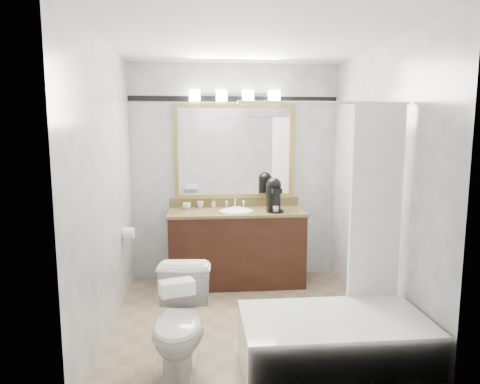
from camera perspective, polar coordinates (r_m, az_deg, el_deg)
The scene contains 14 objects.
room at distance 3.74m, azimuth 0.80°, elevation 0.60°, with size 2.42×2.62×2.52m.
vanity at distance 4.90m, azimuth -0.47°, elevation -7.18°, with size 1.53×0.58×0.97m.
mirror at distance 4.99m, azimuth -0.74°, elevation 5.43°, with size 1.40×0.04×1.10m.
vanity_light_bar at distance 4.95m, azimuth -0.70°, elevation 12.74°, with size 1.02×0.14×0.12m.
accent_stripe at distance 5.01m, azimuth -0.76°, elevation 12.30°, with size 2.40×0.01×0.06m, color black.
bathtub at distance 3.29m, azimuth 12.67°, elevation -18.46°, with size 1.30×0.75×1.96m.
tp_roll at distance 4.54m, azimuth -14.64°, elevation -5.35°, with size 0.12×0.12×0.11m, color white.
toilet at distance 3.24m, azimuth -7.91°, elevation -17.02°, with size 0.41×0.72×0.74m, color white.
tissue_box at distance 2.75m, azimuth -8.43°, elevation -12.46°, with size 0.21×0.12×0.09m, color white.
coffee_maker at distance 4.76m, azimuth 4.53°, elevation -0.26°, with size 0.19×0.25×0.38m.
cup_left at distance 4.93m, azimuth -7.13°, elevation -1.85°, with size 0.10×0.10×0.08m, color white.
cup_right at distance 4.99m, azimuth -5.31°, elevation -1.69°, with size 0.08×0.08×0.08m, color white.
soap_bottle_a at distance 5.00m, azimuth -3.54°, elevation -1.54°, with size 0.04×0.04×0.09m, color white.
soap_bar at distance 4.92m, azimuth -0.48°, elevation -2.08°, with size 0.08×0.05×0.03m, color beige.
Camera 1 is at (-0.39, -3.69, 1.75)m, focal length 32.00 mm.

